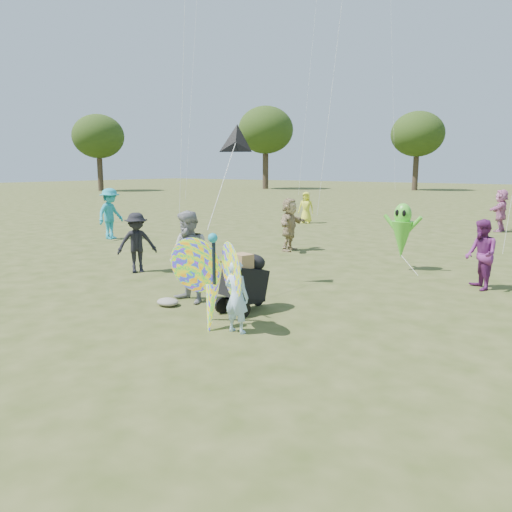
% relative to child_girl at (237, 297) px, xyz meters
% --- Properties ---
extents(ground, '(160.00, 160.00, 0.00)m').
position_rel_child_girl_xyz_m(ground, '(-0.07, -0.59, -0.60)').
color(ground, '#51592B').
rests_on(ground, ground).
extents(child_girl, '(0.45, 0.30, 1.19)m').
position_rel_child_girl_xyz_m(child_girl, '(0.00, 0.00, 0.00)').
color(child_girl, '#B4DCFF').
rests_on(child_girl, ground).
extents(adult_man, '(0.99, 0.83, 1.82)m').
position_rel_child_girl_xyz_m(adult_man, '(-1.87, 0.90, 0.31)').
color(adult_man, gray).
rests_on(adult_man, ground).
extents(grey_bag, '(0.46, 0.37, 0.14)m').
position_rel_child_girl_xyz_m(grey_bag, '(-2.06, 0.47, -0.52)').
color(grey_bag, gray).
rests_on(grey_bag, ground).
extents(crowd_b, '(1.02, 1.13, 1.52)m').
position_rel_child_girl_xyz_m(crowd_b, '(-4.94, 2.24, 0.17)').
color(crowd_b, black).
rests_on(crowd_b, ground).
extents(crowd_d, '(0.70, 1.62, 1.69)m').
position_rel_child_girl_xyz_m(crowd_d, '(-3.56, 7.33, 0.25)').
color(crowd_d, tan).
rests_on(crowd_d, ground).
extents(crowd_e, '(0.90, 0.95, 1.54)m').
position_rel_child_girl_xyz_m(crowd_e, '(2.54, 5.39, 0.18)').
color(crowd_e, '#6D2469').
rests_on(crowd_e, ground).
extents(crowd_g, '(0.84, 0.67, 1.48)m').
position_rel_child_girl_xyz_m(crowd_g, '(-7.12, 14.55, 0.15)').
color(crowd_g, yellow).
rests_on(crowd_g, ground).
extents(crowd_i, '(0.92, 1.33, 1.88)m').
position_rel_child_girl_xyz_m(crowd_i, '(-10.35, 5.71, 0.34)').
color(crowd_i, teal).
rests_on(crowd_i, ground).
extents(crowd_j, '(0.63, 1.65, 1.74)m').
position_rel_child_girl_xyz_m(crowd_j, '(0.99, 16.52, 0.28)').
color(crowd_j, '#C470A5').
rests_on(crowd_j, ground).
extents(jogging_stroller, '(0.68, 1.12, 1.09)m').
position_rel_child_girl_xyz_m(jogging_stroller, '(-0.63, 1.08, 0.02)').
color(jogging_stroller, black).
rests_on(jogging_stroller, ground).
extents(butterfly_kite, '(1.74, 0.75, 1.79)m').
position_rel_child_girl_xyz_m(butterfly_kite, '(-0.48, -0.04, 0.21)').
color(butterfly_kite, '#F84127').
rests_on(butterfly_kite, ground).
extents(delta_kite_rig, '(0.96, 1.87, 2.12)m').
position_rel_child_girl_xyz_m(delta_kite_rig, '(-1.97, 2.53, 2.56)').
color(delta_kite_rig, black).
rests_on(delta_kite_rig, ground).
extents(alien_kite, '(1.12, 0.69, 1.74)m').
position_rel_child_girl_xyz_m(alien_kite, '(0.41, 6.42, 0.37)').
color(alien_kite, '#4EC62E').
rests_on(alien_kite, ground).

